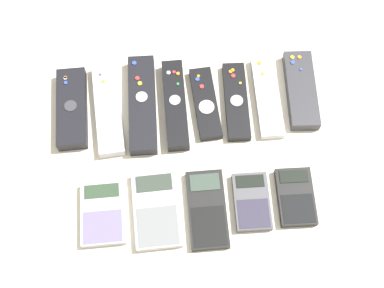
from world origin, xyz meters
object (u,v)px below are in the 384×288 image
at_px(remote_0, 72,108).
at_px(calculator_2, 207,209).
at_px(remote_1, 108,109).
at_px(calculator_4, 296,197).
at_px(calculator_0, 103,213).
at_px(remote_3, 175,105).
at_px(remote_6, 267,97).
at_px(remote_2, 142,104).
at_px(remote_7, 301,90).
at_px(calculator_1, 156,210).
at_px(remote_4, 205,103).
at_px(remote_5, 236,101).
at_px(calculator_3, 252,202).

relative_size(remote_0, calculator_2, 1.15).
relative_size(remote_1, calculator_4, 1.81).
bearing_deg(calculator_0, remote_3, 54.56).
bearing_deg(remote_6, remote_2, -179.54).
distance_m(remote_1, remote_7, 0.39).
xyz_separation_m(remote_1, calculator_1, (0.08, -0.22, -0.00)).
distance_m(remote_0, remote_3, 0.21).
distance_m(remote_0, remote_2, 0.14).
xyz_separation_m(remote_4, calculator_4, (0.15, -0.21, 0.00)).
xyz_separation_m(remote_7, calculator_1, (-0.31, -0.23, -0.00)).
height_order(remote_2, remote_4, remote_2).
distance_m(remote_5, calculator_0, 0.35).
distance_m(remote_4, remote_5, 0.06).
height_order(remote_7, calculator_1, remote_7).
bearing_deg(calculator_0, calculator_4, -0.33).
bearing_deg(remote_0, remote_3, -3.11).
relative_size(remote_0, calculator_1, 1.17).
height_order(remote_1, calculator_3, remote_1).
bearing_deg(calculator_4, remote_0, 153.78).
distance_m(remote_5, calculator_4, 0.23).
height_order(calculator_2, calculator_3, calculator_3).
distance_m(remote_0, remote_6, 0.40).
bearing_deg(calculator_3, remote_5, 92.27).
relative_size(remote_0, remote_7, 0.98).
relative_size(remote_6, calculator_1, 1.24).
relative_size(remote_0, remote_1, 0.84).
bearing_deg(remote_0, remote_1, -5.35).
bearing_deg(calculator_1, remote_7, 34.87).
xyz_separation_m(remote_3, calculator_3, (0.13, -0.22, -0.00)).
xyz_separation_m(remote_5, calculator_0, (-0.28, -0.21, -0.00)).
xyz_separation_m(remote_3, calculator_0, (-0.15, -0.21, -0.00)).
relative_size(remote_4, calculator_4, 1.42).
bearing_deg(remote_3, remote_7, 2.52).
bearing_deg(calculator_4, calculator_3, -176.83).
xyz_separation_m(remote_3, remote_4, (0.06, -0.00, -0.00)).
height_order(remote_0, remote_4, remote_0).
bearing_deg(remote_1, remote_0, 171.87).
xyz_separation_m(remote_5, calculator_2, (-0.08, -0.22, -0.00)).
relative_size(remote_2, calculator_3, 1.90).
bearing_deg(remote_5, remote_6, 6.28).
xyz_separation_m(remote_7, calculator_0, (-0.41, -0.22, -0.00)).
height_order(remote_5, calculator_3, remote_5).
bearing_deg(remote_6, remote_7, 7.43).
xyz_separation_m(calculator_3, calculator_4, (0.08, 0.00, 0.00)).
bearing_deg(remote_3, remote_0, 177.70).
distance_m(remote_0, remote_7, 0.47).
height_order(remote_6, calculator_3, remote_6).
height_order(remote_7, calculator_2, remote_7).
bearing_deg(remote_7, remote_2, -175.61).
xyz_separation_m(remote_4, calculator_3, (0.06, -0.22, -0.00)).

